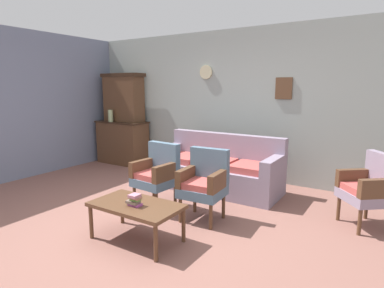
% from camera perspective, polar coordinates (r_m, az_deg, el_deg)
% --- Properties ---
extents(ground_plane, '(7.68, 7.68, 0.00)m').
position_cam_1_polar(ground_plane, '(4.10, -8.80, -14.00)').
color(ground_plane, '#84564C').
extents(wall_back_with_decor, '(6.40, 0.09, 2.70)m').
position_cam_1_polar(wall_back_with_decor, '(5.98, 7.75, 7.01)').
color(wall_back_with_decor, '#939E99').
rests_on(wall_back_with_decor, ground).
extents(side_cabinet, '(1.16, 0.55, 0.93)m').
position_cam_1_polar(side_cabinet, '(7.22, -12.30, 0.33)').
color(side_cabinet, brown).
rests_on(side_cabinet, ground).
extents(cabinet_upper_hutch, '(0.99, 0.38, 1.03)m').
position_cam_1_polar(cabinet_upper_hutch, '(7.18, -12.15, 8.18)').
color(cabinet_upper_hutch, brown).
rests_on(cabinet_upper_hutch, side_cabinet).
extents(vase_on_cabinet, '(0.10, 0.10, 0.26)m').
position_cam_1_polar(vase_on_cabinet, '(7.12, -14.38, 4.92)').
color(vase_on_cabinet, '#9FB17E').
rests_on(vase_on_cabinet, side_cabinet).
extents(floral_couch, '(2.06, 0.81, 0.90)m').
position_cam_1_polar(floral_couch, '(5.27, 4.68, -4.68)').
color(floral_couch, gray).
rests_on(floral_couch, ground).
extents(armchair_near_cabinet, '(0.56, 0.53, 0.90)m').
position_cam_1_polar(armchair_near_cabinet, '(4.47, -6.30, -5.09)').
color(armchair_near_cabinet, slate).
rests_on(armchair_near_cabinet, ground).
extents(armchair_by_doorway, '(0.55, 0.52, 0.90)m').
position_cam_1_polar(armchair_by_doorway, '(4.05, 2.19, -6.68)').
color(armchair_by_doorway, slate).
rests_on(armchair_by_doorway, ground).
extents(wingback_chair_by_fireplace, '(0.71, 0.71, 0.90)m').
position_cam_1_polar(wingback_chair_by_fireplace, '(4.38, 29.21, -6.70)').
color(wingback_chair_by_fireplace, gray).
rests_on(wingback_chair_by_fireplace, ground).
extents(coffee_table, '(1.00, 0.56, 0.42)m').
position_cam_1_polar(coffee_table, '(3.59, -9.95, -11.14)').
color(coffee_table, brown).
rests_on(coffee_table, ground).
extents(book_stack_on_table, '(0.16, 0.11, 0.13)m').
position_cam_1_polar(book_stack_on_table, '(3.50, -10.26, -9.85)').
color(book_stack_on_table, '#A44993').
rests_on(book_stack_on_table, coffee_table).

